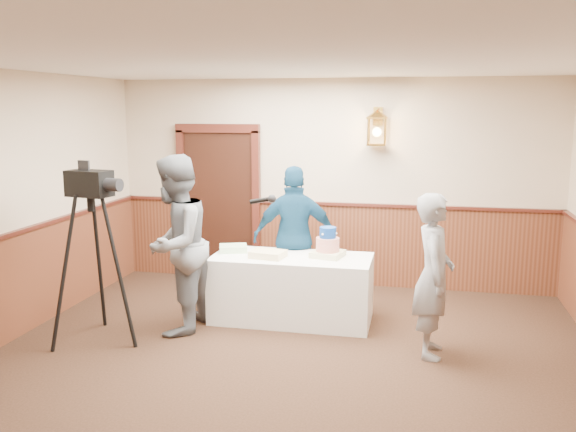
# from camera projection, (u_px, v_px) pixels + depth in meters

# --- Properties ---
(ground) EXTENTS (7.00, 7.00, 0.00)m
(ground) POSITION_uv_depth(u_px,v_px,m) (272.00, 397.00, 5.15)
(ground) COLOR black
(ground) RESTS_ON ground
(room_shell) EXTENTS (6.02, 7.02, 2.81)m
(room_shell) POSITION_uv_depth(u_px,v_px,m) (277.00, 211.00, 5.34)
(room_shell) COLOR beige
(room_shell) RESTS_ON ground
(display_table) EXTENTS (1.80, 0.80, 0.75)m
(display_table) POSITION_uv_depth(u_px,v_px,m) (292.00, 288.00, 6.96)
(display_table) COLOR white
(display_table) RESTS_ON ground
(tiered_cake) EXTENTS (0.39, 0.39, 0.34)m
(tiered_cake) POSITION_uv_depth(u_px,v_px,m) (328.00, 245.00, 6.86)
(tiered_cake) COLOR beige
(tiered_cake) RESTS_ON display_table
(sheet_cake_yellow) EXTENTS (0.41, 0.34, 0.08)m
(sheet_cake_yellow) POSITION_uv_depth(u_px,v_px,m) (268.00, 254.00, 6.84)
(sheet_cake_yellow) COLOR #F7D694
(sheet_cake_yellow) RESTS_ON display_table
(sheet_cake_green) EXTENTS (0.38, 0.34, 0.07)m
(sheet_cake_green) POSITION_uv_depth(u_px,v_px,m) (233.00, 248.00, 7.13)
(sheet_cake_green) COLOR #A8D194
(sheet_cake_green) RESTS_ON display_table
(interviewer) EXTENTS (1.54, 0.96, 1.93)m
(interviewer) POSITION_uv_depth(u_px,v_px,m) (175.00, 245.00, 6.52)
(interviewer) COLOR slate
(interviewer) RESTS_ON ground
(baker) EXTENTS (0.39, 0.59, 1.61)m
(baker) POSITION_uv_depth(u_px,v_px,m) (433.00, 275.00, 5.90)
(baker) COLOR gray
(baker) RESTS_ON ground
(assistant_p) EXTENTS (1.08, 0.60, 1.73)m
(assistant_p) POSITION_uv_depth(u_px,v_px,m) (295.00, 238.00, 7.34)
(assistant_p) COLOR navy
(assistant_p) RESTS_ON ground
(tv_camera_rig) EXTENTS (0.71, 0.66, 1.79)m
(tv_camera_rig) POSITION_uv_depth(u_px,v_px,m) (94.00, 266.00, 6.25)
(tv_camera_rig) COLOR black
(tv_camera_rig) RESTS_ON ground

